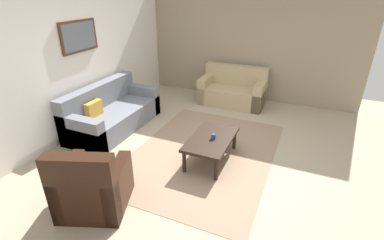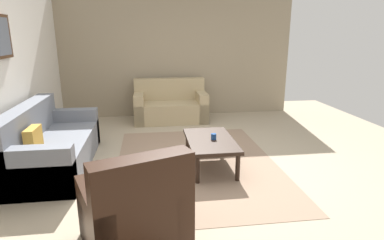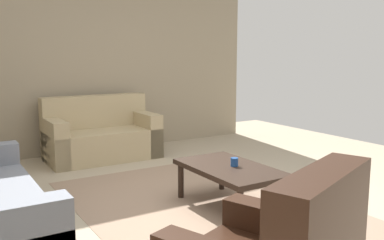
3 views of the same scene
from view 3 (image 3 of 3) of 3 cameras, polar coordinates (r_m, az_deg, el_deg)
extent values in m
plane|color=tan|center=(4.21, 2.13, -11.62)|extent=(8.00, 8.00, 0.00)
cube|color=gray|center=(6.65, -12.48, 8.04)|extent=(0.12, 5.20, 2.80)
cube|color=#927760|center=(4.21, 2.13, -11.57)|extent=(3.18, 2.28, 0.01)
cube|color=tan|center=(6.13, -11.98, -3.21)|extent=(0.83, 1.52, 0.42)
cube|color=tan|center=(6.36, -12.94, -0.70)|extent=(0.24, 1.52, 0.88)
cube|color=tan|center=(5.93, -18.04, -2.88)|extent=(0.83, 0.20, 0.62)
cube|color=tan|center=(6.36, -6.40, -1.72)|extent=(0.83, 0.20, 0.62)
cylinder|color=black|center=(3.96, 12.47, -10.39)|extent=(0.06, 0.06, 0.36)
cylinder|color=black|center=(4.68, 4.04, -7.19)|extent=(0.06, 0.06, 0.36)
cylinder|color=black|center=(3.64, 6.44, -12.00)|extent=(0.06, 0.06, 0.36)
cylinder|color=black|center=(4.41, -1.51, -8.19)|extent=(0.06, 0.06, 0.36)
cube|color=black|center=(4.10, 5.12, -6.57)|extent=(1.10, 0.64, 0.05)
cylinder|color=#1E478C|center=(4.09, 5.73, -5.66)|extent=(0.07, 0.07, 0.08)
camera|label=1|loc=(3.91, 70.67, 20.56)|focal=26.39mm
camera|label=2|loc=(1.86, 92.18, 11.16)|focal=29.78mm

